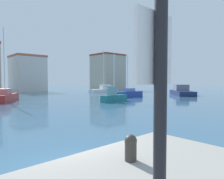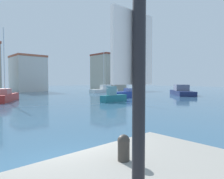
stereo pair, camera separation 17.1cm
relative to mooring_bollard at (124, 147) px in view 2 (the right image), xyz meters
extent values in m
plane|color=#38607F|center=(14.94, 22.56, -1.33)|extent=(160.00, 160.00, 0.00)
cylinder|color=black|center=(-1.86, -2.01, 1.72)|extent=(0.10, 0.10, 4.05)
cube|color=white|center=(-1.86, -1.95, 1.65)|extent=(0.44, 0.03, 0.56)
cylinder|color=red|center=(-1.86, -1.93, 1.71)|extent=(0.24, 0.01, 0.24)
cylinder|color=#38332D|center=(0.00, 0.00, -0.09)|extent=(0.25, 0.25, 0.43)
sphere|color=#38332D|center=(0.00, 0.00, 0.13)|extent=(0.27, 0.27, 0.27)
cube|color=#233D93|center=(21.33, 20.32, -0.85)|extent=(5.87, 1.77, 0.96)
cube|color=#6E7DB1|center=(21.87, 20.32, -0.10)|extent=(1.57, 1.16, 0.55)
cylinder|color=silver|center=(21.33, 20.32, 2.67)|extent=(0.12, 0.12, 6.09)
cube|color=#19234C|center=(32.97, 16.93, -0.91)|extent=(8.41, 8.11, 0.83)
cube|color=slate|center=(33.43, 17.36, 0.09)|extent=(3.69, 3.67, 1.18)
cube|color=white|center=(27.67, 34.04, -0.95)|extent=(7.07, 2.47, 0.75)
cube|color=silver|center=(28.17, 34.01, -0.04)|extent=(2.46, 1.51, 1.07)
cylinder|color=silver|center=(27.67, 34.04, 4.00)|extent=(0.12, 0.12, 9.16)
cube|color=#1E707A|center=(14.86, 16.54, -0.89)|extent=(4.12, 1.46, 0.87)
cube|color=#6B9CA2|center=(14.44, 16.50, 0.13)|extent=(1.27, 0.79, 1.16)
cylinder|color=silver|center=(14.86, 16.54, 2.22)|extent=(0.12, 0.12, 5.35)
cylinder|color=silver|center=(14.13, 16.47, 0.45)|extent=(1.42, 0.21, 0.08)
cube|color=#B22823|center=(4.39, 26.58, -0.84)|extent=(4.95, 6.45, 0.97)
cube|color=#C4716E|center=(3.99, 25.94, 0.02)|extent=(2.40, 2.54, 0.74)
cylinder|color=silver|center=(4.39, 26.58, 4.02)|extent=(0.12, 0.12, 8.74)
cube|color=beige|center=(16.12, 50.95, 3.03)|extent=(7.25, 8.12, 8.71)
cube|color=#B25B42|center=(16.12, 50.95, 7.63)|extent=(7.39, 8.28, 0.50)
cube|color=#B2A893|center=(38.33, 44.75, 3.86)|extent=(8.20, 7.73, 10.36)
cube|color=brown|center=(38.33, 44.75, 9.29)|extent=(8.37, 7.89, 0.50)
camera|label=1|loc=(-3.17, -2.89, 1.40)|focal=32.63mm
camera|label=2|loc=(-3.04, -3.01, 1.40)|focal=32.63mm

